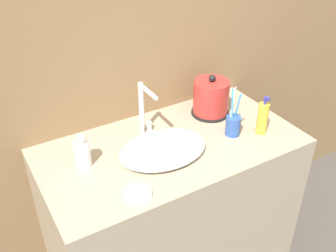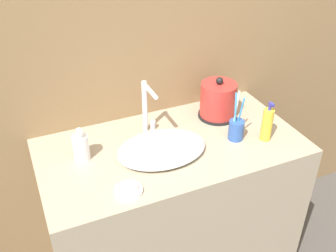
{
  "view_description": "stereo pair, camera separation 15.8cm",
  "coord_description": "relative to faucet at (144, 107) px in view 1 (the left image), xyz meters",
  "views": [
    {
      "loc": [
        -0.69,
        -0.86,
        1.78
      ],
      "look_at": [
        -0.02,
        0.29,
        0.93
      ],
      "focal_mm": 42.0,
      "sensor_mm": 36.0,
      "label": 1
    },
    {
      "loc": [
        -0.55,
        -0.93,
        1.78
      ],
      "look_at": [
        -0.02,
        0.29,
        0.93
      ],
      "focal_mm": 42.0,
      "sensor_mm": 36.0,
      "label": 2
    }
  ],
  "objects": [
    {
      "name": "soap_dish",
      "position": [
        -0.2,
        -0.33,
        -0.12
      ],
      "size": [
        0.1,
        0.1,
        0.03
      ],
      "color": "white",
      "rests_on": "vanity_counter"
    },
    {
      "name": "lotion_bottle",
      "position": [
        0.44,
        -0.25,
        -0.06
      ],
      "size": [
        0.05,
        0.05,
        0.18
      ],
      "color": "gold",
      "rests_on": "vanity_counter"
    },
    {
      "name": "faucet",
      "position": [
        0.0,
        0.0,
        0.0
      ],
      "size": [
        0.06,
        0.14,
        0.24
      ],
      "color": "silver",
      "rests_on": "vanity_counter"
    },
    {
      "name": "wall_back",
      "position": [
        0.06,
        0.17,
        0.34
      ],
      "size": [
        6.0,
        0.04,
        2.6
      ],
      "color": "olive",
      "rests_on": "ground_plane"
    },
    {
      "name": "toothbrush_cup",
      "position": [
        0.32,
        -0.2,
        -0.08
      ],
      "size": [
        0.06,
        0.06,
        0.22
      ],
      "color": "#2D519E",
      "rests_on": "vanity_counter"
    },
    {
      "name": "electric_kettle",
      "position": [
        0.35,
        -0.0,
        -0.05
      ],
      "size": [
        0.18,
        0.18,
        0.2
      ],
      "color": "black",
      "rests_on": "vanity_counter"
    },
    {
      "name": "vanity_counter",
      "position": [
        0.06,
        -0.13,
        -0.55
      ],
      "size": [
        1.11,
        0.57,
        0.83
      ],
      "color": "gray",
      "rests_on": "ground_plane"
    },
    {
      "name": "shampoo_bottle",
      "position": [
        -0.31,
        -0.08,
        -0.08
      ],
      "size": [
        0.06,
        0.06,
        0.14
      ],
      "color": "white",
      "rests_on": "vanity_counter"
    },
    {
      "name": "sink_basin",
      "position": [
        -0.0,
        -0.17,
        -0.11
      ],
      "size": [
        0.37,
        0.27,
        0.04
      ],
      "color": "white",
      "rests_on": "vanity_counter"
    }
  ]
}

